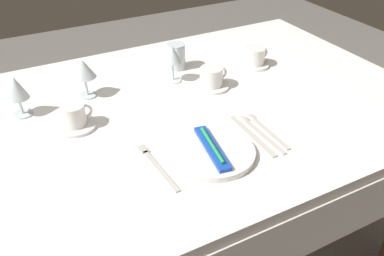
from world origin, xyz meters
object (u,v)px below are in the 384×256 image
at_px(fork_outer, 156,165).
at_px(wine_glass_centre, 16,90).
at_px(spoon_dessert, 262,126).
at_px(dinner_plate, 212,152).
at_px(spoon_soup, 256,130).
at_px(coffee_cup_far, 255,56).
at_px(dinner_knife, 253,136).
at_px(coffee_cup_left, 212,76).
at_px(wine_glass_right, 84,70).
at_px(drink_tumbler, 176,58).
at_px(wine_glass_left, 172,56).
at_px(coffee_cup_right, 74,115).
at_px(toothbrush_package, 212,147).

bearing_deg(fork_outer, wine_glass_centre, 122.03).
bearing_deg(spoon_dessert, dinner_plate, -167.06).
height_order(spoon_soup, spoon_dessert, same).
height_order(fork_outer, coffee_cup_far, coffee_cup_far).
bearing_deg(dinner_plate, fork_outer, 169.85).
relative_size(dinner_knife, coffee_cup_left, 2.24).
bearing_deg(spoon_soup, dinner_knife, -140.89).
bearing_deg(wine_glass_right, coffee_cup_left, -19.27).
height_order(spoon_soup, wine_glass_centre, wine_glass_centre).
height_order(coffee_cup_left, drink_tumbler, drink_tumbler).
height_order(spoon_dessert, wine_glass_left, wine_glass_left).
bearing_deg(drink_tumbler, coffee_cup_right, -153.23).
xyz_separation_m(toothbrush_package, spoon_dessert, (0.21, 0.05, -0.02)).
height_order(coffee_cup_far, drink_tumbler, drink_tumbler).
relative_size(wine_glass_centre, drink_tumbler, 1.36).
bearing_deg(drink_tumbler, wine_glass_centre, -172.33).
xyz_separation_m(wine_glass_left, drink_tumbler, (0.06, 0.09, -0.06)).
bearing_deg(fork_outer, wine_glass_right, 96.88).
distance_m(spoon_dessert, coffee_cup_right, 0.58).
bearing_deg(coffee_cup_far, coffee_cup_right, -171.69).
distance_m(wine_glass_centre, wine_glass_right, 0.22).
distance_m(dinner_plate, toothbrush_package, 0.02).
distance_m(fork_outer, wine_glass_left, 0.51).
bearing_deg(dinner_knife, coffee_cup_far, 54.69).
bearing_deg(spoon_soup, coffee_cup_far, 55.95).
bearing_deg(dinner_plate, coffee_cup_left, 59.94).
xyz_separation_m(spoon_dessert, coffee_cup_left, (-0.01, 0.30, 0.04)).
bearing_deg(coffee_cup_far, spoon_dessert, -121.63).
bearing_deg(fork_outer, coffee_cup_left, 41.63).
bearing_deg(wine_glass_right, spoon_soup, -48.77).
bearing_deg(fork_outer, toothbrush_package, -10.15).
xyz_separation_m(coffee_cup_right, wine_glass_right, (0.09, 0.18, 0.06)).
height_order(dinner_plate, fork_outer, dinner_plate).
height_order(dinner_knife, coffee_cup_far, coffee_cup_far).
xyz_separation_m(dinner_knife, wine_glass_right, (-0.37, 0.48, 0.10)).
xyz_separation_m(dinner_plate, toothbrush_package, (0.00, 0.00, 0.02)).
distance_m(spoon_dessert, wine_glass_left, 0.44).
bearing_deg(spoon_soup, wine_glass_left, 101.25).
bearing_deg(wine_glass_centre, spoon_dessert, -33.25).
xyz_separation_m(fork_outer, spoon_soup, (0.34, 0.01, -0.00)).
height_order(dinner_knife, spoon_dessert, spoon_dessert).
relative_size(toothbrush_package, coffee_cup_far, 2.03).
bearing_deg(coffee_cup_right, dinner_plate, -46.74).
relative_size(fork_outer, wine_glass_left, 1.63).
height_order(wine_glass_centre, drink_tumbler, wine_glass_centre).
height_order(dinner_plate, toothbrush_package, toothbrush_package).
bearing_deg(spoon_soup, coffee_cup_right, 150.08).
bearing_deg(wine_glass_left, drink_tumbler, 57.54).
relative_size(toothbrush_package, spoon_soup, 0.95).
relative_size(dinner_plate, coffee_cup_right, 2.57).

